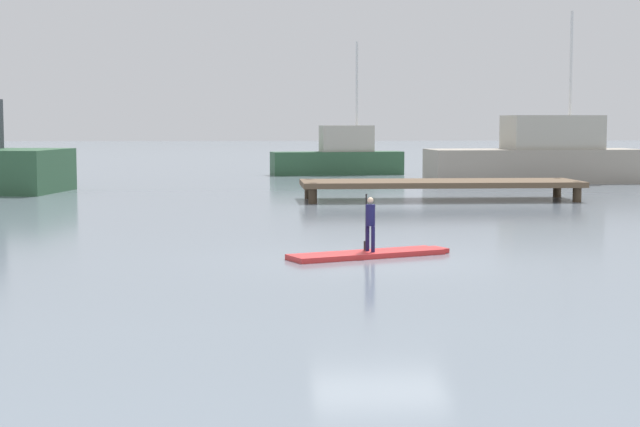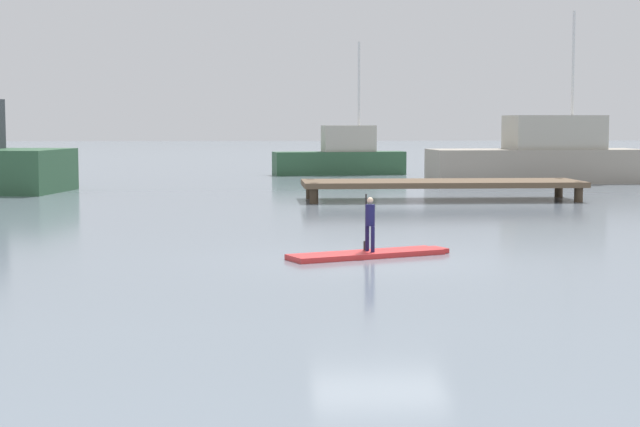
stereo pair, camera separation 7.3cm
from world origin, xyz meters
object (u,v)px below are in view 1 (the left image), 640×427
object	(u,v)px
fishing_boat_green_midground	(538,157)
trawler_grey_distant	(340,156)
paddler_child_solo	(370,221)
paddleboard_near	(370,254)

from	to	relation	value
fishing_boat_green_midground	trawler_grey_distant	size ratio (longest dim) A/B	1.39
paddler_child_solo	fishing_boat_green_midground	distance (m)	25.39
paddler_child_solo	paddleboard_near	bearing A→B (deg)	-83.11
paddleboard_near	trawler_grey_distant	world-z (taller)	trawler_grey_distant
fishing_boat_green_midground	trawler_grey_distant	xyz separation A→B (m)	(-7.86, 7.13, -0.21)
paddler_child_solo	fishing_boat_green_midground	world-z (taller)	fishing_boat_green_midground
paddler_child_solo	trawler_grey_distant	xyz separation A→B (m)	(2.14, 30.47, 0.21)
paddleboard_near	trawler_grey_distant	distance (m)	30.57
paddler_child_solo	fishing_boat_green_midground	xyz separation A→B (m)	(9.99, 23.33, 0.42)
paddleboard_near	paddler_child_solo	xyz separation A→B (m)	(-0.00, 0.01, 0.63)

